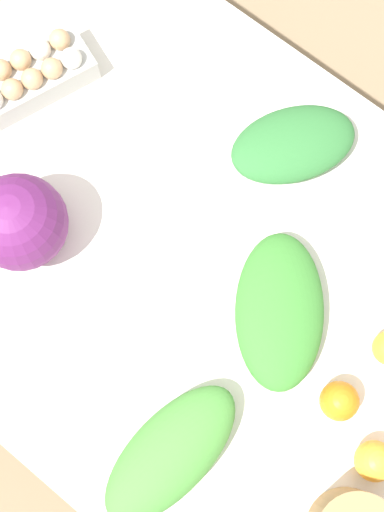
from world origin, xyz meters
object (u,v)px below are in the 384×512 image
greens_bunch_kale (171,453)px  orange_2 (339,401)px  cabbage_purple (19,222)px  egg_carton (29,76)px  greens_bunch_scallion (279,311)px  greens_bunch_beet_tops (293,144)px  orange_3 (375,461)px

greens_bunch_kale → orange_2: greens_bunch_kale is taller
cabbage_purple → greens_bunch_kale: (0.48, -0.15, -0.05)m
egg_carton → cabbage_purple: bearing=60.9°
greens_bunch_scallion → greens_bunch_beet_tops: (-0.18, 0.29, -0.00)m
egg_carton → greens_bunch_beet_tops: egg_carton is taller
greens_bunch_scallion → orange_2: 0.20m
egg_carton → greens_bunch_kale: 0.80m
cabbage_purple → greens_bunch_kale: cabbage_purple is taller
cabbage_purple → egg_carton: 0.33m
greens_bunch_scallion → orange_2: size_ratio=4.14×
orange_3 → greens_bunch_scallion: bearing=159.5°
cabbage_purple → greens_bunch_scallion: cabbage_purple is taller
greens_bunch_scallion → orange_3: 0.32m
orange_3 → orange_2: bearing=157.4°
greens_bunch_kale → greens_bunch_scallion: bearing=90.7°
greens_bunch_beet_tops → orange_3: 0.62m
cabbage_purple → orange_2: size_ratio=2.51×
greens_bunch_scallion → orange_3: greens_bunch_scallion is taller
cabbage_purple → greens_bunch_beet_tops: size_ratio=0.71×
greens_bunch_kale → orange_3: bearing=36.6°
greens_bunch_beet_tops → orange_2: (0.37, -0.35, 0.00)m
orange_2 → orange_3: bearing=-22.6°
egg_carton → greens_bunch_beet_tops: (0.51, 0.22, -0.01)m
cabbage_purple → greens_bunch_beet_tops: bearing=57.8°
greens_bunch_beet_tops → egg_carton: bearing=-156.5°
greens_bunch_scallion → greens_bunch_kale: greens_bunch_kale is taller
orange_2 → greens_bunch_kale: bearing=-124.6°
cabbage_purple → egg_carton: cabbage_purple is taller
greens_bunch_scallion → greens_bunch_beet_tops: bearing=122.3°
greens_bunch_beet_tops → orange_2: size_ratio=3.51×
cabbage_purple → orange_3: size_ratio=2.50×
greens_bunch_kale → greens_bunch_beet_tops: 0.64m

